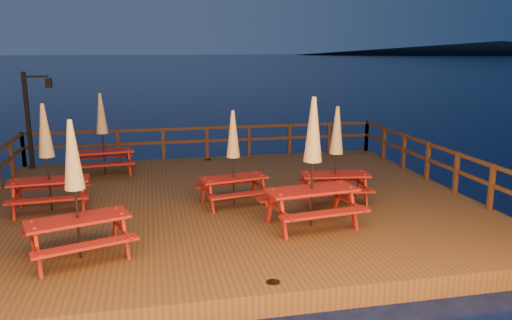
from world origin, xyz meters
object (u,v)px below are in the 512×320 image
at_px(picnic_table_2, 102,133).
at_px(lamp_post, 33,111).
at_px(picnic_table_1, 75,188).
at_px(picnic_table_0, 47,156).

bearing_deg(picnic_table_2, lamp_post, 142.45).
relative_size(lamp_post, picnic_table_1, 1.18).
bearing_deg(picnic_table_0, picnic_table_2, 70.09).
xyz_separation_m(lamp_post, picnic_table_2, (2.14, -1.30, -0.53)).
height_order(picnic_table_1, picnic_table_2, picnic_table_1).
xyz_separation_m(picnic_table_1, picnic_table_2, (-0.06, 6.20, -0.05)).
height_order(picnic_table_0, picnic_table_1, picnic_table_1).
relative_size(picnic_table_1, picnic_table_2, 1.04).
height_order(lamp_post, picnic_table_0, lamp_post).
height_order(picnic_table_0, picnic_table_2, picnic_table_0).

